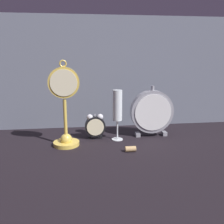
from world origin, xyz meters
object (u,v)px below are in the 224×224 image
at_px(pocket_watch_on_stand, 65,112).
at_px(wine_cork, 131,149).
at_px(alarm_clock_twin_bell, 95,125).
at_px(mantel_clock_silver, 152,112).
at_px(champagne_flute, 117,109).

height_order(pocket_watch_on_stand, wine_cork, pocket_watch_on_stand).
distance_m(alarm_clock_twin_bell, mantel_clock_silver, 0.27).
bearing_deg(wine_cork, alarm_clock_twin_bell, 126.44).
xyz_separation_m(pocket_watch_on_stand, mantel_clock_silver, (0.39, 0.07, -0.03)).
distance_m(alarm_clock_twin_bell, champagne_flute, 0.13).
height_order(champagne_flute, wine_cork, champagne_flute).
bearing_deg(wine_cork, mantel_clock_silver, 52.84).
bearing_deg(champagne_flute, pocket_watch_on_stand, -169.00).
xyz_separation_m(alarm_clock_twin_bell, mantel_clock_silver, (0.26, 0.00, 0.05)).
xyz_separation_m(pocket_watch_on_stand, champagne_flute, (0.23, 0.04, -0.00)).
bearing_deg(champagne_flute, wine_cork, -78.23).
height_order(pocket_watch_on_stand, alarm_clock_twin_bell, pocket_watch_on_stand).
height_order(alarm_clock_twin_bell, mantel_clock_silver, mantel_clock_silver).
xyz_separation_m(pocket_watch_on_stand, wine_cork, (0.26, -0.10, -0.13)).
distance_m(pocket_watch_on_stand, alarm_clock_twin_bell, 0.17).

